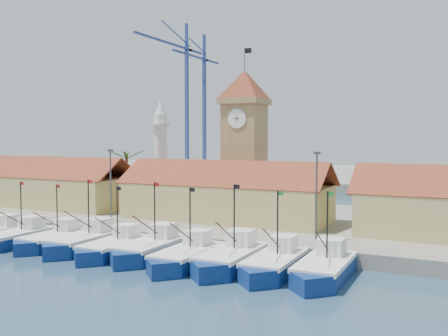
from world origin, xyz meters
The scene contains 20 objects.
ground centered at (0.00, 0.00, 0.00)m, with size 400.00×400.00×0.00m, color navy.
quay centered at (0.00, 24.00, 0.75)m, with size 140.00×32.00×1.50m, color gray.
terminal centered at (0.00, 110.00, 1.00)m, with size 240.00×80.00×2.00m, color gray.
boat_1 centered at (-17.24, 1.90, 0.77)m, with size 3.59×9.84×7.45m.
boat_2 centered at (-12.77, 2.82, 0.75)m, with size 3.49×9.55×7.23m.
boat_3 centered at (-8.67, 3.12, 0.82)m, with size 3.81×10.43×7.89m.
boat_4 centered at (-4.29, 2.44, 0.76)m, with size 3.56×9.76×7.38m.
boat_5 centered at (-0.40, 3.34, 0.82)m, with size 3.82×10.47×7.92m.
boat_6 centered at (4.36, 2.15, 0.79)m, with size 3.71×10.16×7.69m.
boat_7 centered at (8.47, 3.07, 0.84)m, with size 3.91×10.72×8.11m.
boat_8 centered at (12.68, 3.13, 0.79)m, with size 3.70×10.13×7.66m.
boat_9 centered at (17.04, 3.37, 0.81)m, with size 3.77×10.33×7.81m.
hall_left centered at (-32.00, 20.00, 3.99)m, with size 31.20×10.13×7.61m.
hall_center centered at (0.00, 20.00, 3.99)m, with size 27.04×10.13×7.61m.
clock_tower centered at (0.00, 26.00, 11.96)m, with size 5.80×5.80×22.70m.
minaret centered at (-15.00, 28.00, 9.73)m, with size 3.00×3.00×16.30m.
palm_tree centered at (-20.00, 26.00, 6.25)m, with size 5.60×5.03×8.39m.
lamp_posts centered at (0.50, 12.00, 6.48)m, with size 80.70×0.25×9.03m.
crane_blue_far centered at (-52.94, 99.92, 28.13)m, with size 1.00×38.06×46.28m.
crane_blue_near centered at (-49.78, 107.07, 25.92)m, with size 1.00×29.39×43.62m.
Camera 1 is at (27.34, -37.31, 11.87)m, focal length 40.00 mm.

